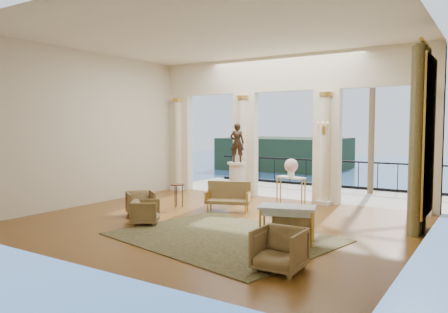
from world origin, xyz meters
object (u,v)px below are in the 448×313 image
Objects in this scene: armchair_b at (280,248)px; statue at (237,143)px; side_table at (178,187)px; armchair_d at (146,211)px; settee at (228,196)px; armchair_a at (141,202)px; game_table at (287,210)px; pedestal at (237,182)px; armchair_c at (293,224)px; console_table at (291,182)px.

armchair_b is 0.63× the size of statue.
armchair_d is at bearing -70.98° from side_table.
armchair_d is 0.49× the size of settee.
armchair_a is 0.53× the size of settee.
settee is at bearing 123.03° from game_table.
armchair_b is at bearing 104.21° from statue.
pedestal reaches higher than game_table.
side_table is at bearing 143.00° from armchair_b.
settee reaches higher than game_table.
armchair_a reaches higher than side_table.
armchair_d is at bearing -94.18° from armchair_a.
pedestal is (-3.44, 3.53, 0.26)m from armchair_c.
pedestal is (-3.47, 3.87, -0.10)m from game_table.
armchair_d is at bearing -97.47° from console_table.
armchair_b reaches higher than armchair_c.
statue reaches higher than armchair_b.
statue is (0.87, 3.42, 1.45)m from armchair_a.
armchair_c is 0.52× the size of game_table.
statue reaches higher than side_table.
side_table is at bearing 169.43° from settee.
armchair_d is at bearing 66.81° from statue.
game_table is 1.85× the size of side_table.
armchair_b reaches higher than armchair_d.
statue is (-0.00, 0.00, 1.23)m from pedestal.
settee is 1.98× the size of side_table.
console_table is at bearing 38.12° from side_table.
statue reaches higher than settee.
game_table is (-0.59, 1.58, 0.29)m from armchair_b.
side_table is (-0.80, -1.96, -0.01)m from pedestal.
pedestal is 1.81m from console_table.
armchair_c is at bearing 76.71° from game_table.
armchair_a is at bearing -110.89° from console_table.
armchair_d is 4.12m from pedestal.
game_table is 1.01× the size of statue.
game_table is at bearing 109.11° from armchair_b.
armchair_b is 0.58× the size of settee.
armchair_b is at bearing -51.47° from console_table.
side_table is at bearing -112.21° from pedestal.
pedestal is (0.87, 3.42, 0.22)m from armchair_a.
armchair_c is at bearing 106.50° from armchair_b.
armchair_d is at bearing -58.22° from armchair_c.
statue reaches higher than armchair_d.
console_table is (1.80, 0.08, 0.12)m from pedestal.
armchair_c is 3.54m from armchair_d.
side_table reaches higher than armchair_c.
statue is 2.45m from side_table.
console_table is at bearing -1.01° from armchair_a.
statue is at bearing 91.87° from settee.
settee is 1.82m from pedestal.
armchair_b is at bearing -70.18° from settee.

